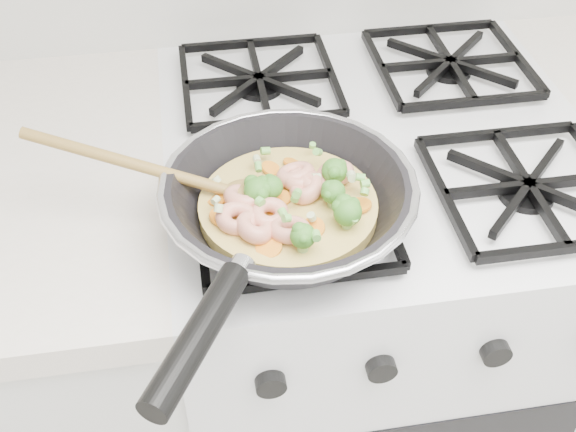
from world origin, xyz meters
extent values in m
cube|color=white|center=(0.00, 1.70, 0.45)|extent=(0.60, 0.60, 0.90)
cube|color=black|center=(0.00, 1.70, 0.91)|extent=(0.56, 0.56, 0.02)
torus|color=silver|center=(-0.16, 1.53, 0.98)|extent=(0.30, 0.30, 0.01)
cylinder|color=black|center=(-0.27, 1.34, 0.98)|extent=(0.11, 0.16, 0.03)
cylinder|color=#D1B65B|center=(-0.16, 1.53, 0.94)|extent=(0.21, 0.21, 0.02)
ellipsoid|color=olive|center=(-0.21, 1.55, 0.96)|extent=(0.06, 0.05, 0.01)
cylinder|color=olive|center=(-0.33, 1.59, 0.99)|extent=(0.24, 0.09, 0.07)
torus|color=#DC9C82|center=(-0.14, 1.56, 0.96)|extent=(0.06, 0.07, 0.03)
torus|color=#DC9C82|center=(-0.13, 1.54, 0.96)|extent=(0.07, 0.07, 0.03)
torus|color=#DC9C82|center=(-0.20, 1.48, 0.96)|extent=(0.07, 0.06, 0.03)
torus|color=#DC9C82|center=(-0.18, 1.50, 0.96)|extent=(0.07, 0.07, 0.03)
torus|color=#DC9C82|center=(-0.14, 1.55, 0.96)|extent=(0.06, 0.06, 0.02)
torus|color=#DC9C82|center=(-0.10, 1.56, 0.96)|extent=(0.05, 0.05, 0.02)
torus|color=#DC9C82|center=(-0.22, 1.50, 0.96)|extent=(0.06, 0.06, 0.03)
torus|color=#DC9C82|center=(-0.21, 1.53, 0.96)|extent=(0.07, 0.07, 0.03)
torus|color=#DC9C82|center=(-0.17, 1.47, 0.96)|extent=(0.06, 0.06, 0.02)
torus|color=#DC9C82|center=(-0.13, 1.55, 0.96)|extent=(0.05, 0.04, 0.03)
ellipsoid|color=#46892C|center=(-0.19, 1.53, 0.97)|extent=(0.04, 0.04, 0.03)
ellipsoid|color=#46892C|center=(-0.10, 1.55, 0.97)|extent=(0.04, 0.04, 0.03)
ellipsoid|color=#46892C|center=(-0.15, 1.45, 0.97)|extent=(0.04, 0.04, 0.03)
ellipsoid|color=#46892C|center=(-0.18, 1.54, 0.97)|extent=(0.04, 0.04, 0.03)
ellipsoid|color=#46892C|center=(-0.11, 1.52, 0.97)|extent=(0.04, 0.04, 0.03)
ellipsoid|color=#46892C|center=(-0.10, 1.48, 0.97)|extent=(0.04, 0.04, 0.03)
cylinder|color=orange|center=(-0.14, 1.60, 0.95)|extent=(0.03, 0.03, 0.01)
cylinder|color=orange|center=(-0.23, 1.51, 0.95)|extent=(0.04, 0.04, 0.01)
cylinder|color=orange|center=(-0.18, 1.52, 0.95)|extent=(0.03, 0.03, 0.01)
cylinder|color=orange|center=(-0.17, 1.59, 0.95)|extent=(0.03, 0.03, 0.01)
cylinder|color=orange|center=(-0.19, 1.46, 0.95)|extent=(0.03, 0.03, 0.01)
cylinder|color=orange|center=(-0.08, 1.51, 0.95)|extent=(0.03, 0.03, 0.01)
cylinder|color=orange|center=(-0.20, 1.50, 0.95)|extent=(0.04, 0.04, 0.00)
cylinder|color=orange|center=(-0.17, 1.53, 0.95)|extent=(0.03, 0.03, 0.00)
cylinder|color=orange|center=(-0.14, 1.48, 0.95)|extent=(0.03, 0.03, 0.01)
cylinder|color=orange|center=(-0.18, 1.54, 0.95)|extent=(0.04, 0.04, 0.01)
cylinder|color=orange|center=(-0.24, 1.55, 0.95)|extent=(0.03, 0.03, 0.01)
cylinder|color=#BFD093|center=(-0.11, 1.53, 0.97)|extent=(0.01, 0.01, 0.01)
cylinder|color=#6BBC4B|center=(-0.17, 1.49, 0.97)|extent=(0.01, 0.01, 0.01)
cylinder|color=#6BBC4B|center=(-0.10, 1.47, 0.97)|extent=(0.01, 0.01, 0.01)
cylinder|color=#BFD093|center=(-0.24, 1.50, 0.98)|extent=(0.01, 0.01, 0.01)
cylinder|color=#6BBC4B|center=(-0.07, 1.53, 0.98)|extent=(0.01, 0.01, 0.01)
cylinder|color=#6BBC4B|center=(-0.07, 1.52, 0.97)|extent=(0.01, 0.01, 0.01)
cylinder|color=#BFD093|center=(-0.24, 1.53, 0.97)|extent=(0.01, 0.01, 0.01)
cylinder|color=#6BBC4B|center=(-0.11, 1.58, 0.98)|extent=(0.01, 0.01, 0.01)
cylinder|color=#6BBC4B|center=(-0.08, 1.51, 0.98)|extent=(0.01, 0.01, 0.01)
cylinder|color=#6BBC4B|center=(-0.15, 1.52, 0.97)|extent=(0.01, 0.01, 0.01)
cylinder|color=#BFD093|center=(-0.08, 1.53, 0.98)|extent=(0.01, 0.01, 0.01)
cylinder|color=#6BBC4B|center=(-0.14, 1.44, 0.98)|extent=(0.01, 0.01, 0.01)
cylinder|color=#6BBC4B|center=(-0.17, 1.48, 0.98)|extent=(0.01, 0.01, 0.01)
cylinder|color=#BFD093|center=(-0.12, 1.55, 0.97)|extent=(0.01, 0.01, 0.01)
cylinder|color=#6BBC4B|center=(-0.11, 1.61, 0.97)|extent=(0.01, 0.01, 0.01)
cylinder|color=#6BBC4B|center=(-0.19, 1.57, 0.97)|extent=(0.01, 0.01, 0.01)
cylinder|color=#6BBC4B|center=(-0.19, 1.51, 0.98)|extent=(0.01, 0.01, 0.01)
cylinder|color=#BFD093|center=(-0.24, 1.56, 0.97)|extent=(0.01, 0.01, 0.01)
cylinder|color=#6BBC4B|center=(-0.15, 1.52, 0.98)|extent=(0.01, 0.01, 0.01)
cylinder|color=#6BBC4B|center=(-0.16, 1.45, 0.97)|extent=(0.01, 0.01, 0.01)
cylinder|color=#BFD093|center=(-0.18, 1.59, 0.97)|extent=(0.01, 0.01, 0.01)
cylinder|color=#BFD093|center=(-0.14, 1.48, 0.97)|extent=(0.01, 0.01, 0.01)
cylinder|color=#6BBC4B|center=(-0.17, 1.61, 0.97)|extent=(0.01, 0.01, 0.01)
camera|label=1|loc=(-0.25, 0.93, 1.49)|focal=44.19mm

